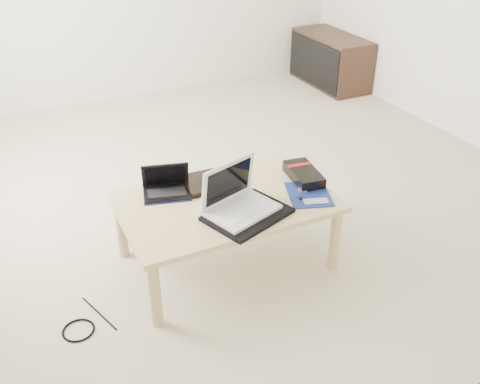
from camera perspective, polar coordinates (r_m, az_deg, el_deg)
name	(u,v)px	position (r m, az deg, el deg)	size (l,w,h in m)	color
ground	(232,184)	(3.73, -0.88, 0.87)	(4.00, 4.00, 0.00)	beige
coffee_table	(226,208)	(2.81, -1.52, -1.67)	(1.10, 0.70, 0.40)	tan
media_cabinet	(330,60)	(5.62, 9.56, 13.69)	(0.41, 0.90, 0.50)	#3A2417
book	(209,182)	(2.92, -3.32, 1.11)	(0.29, 0.24, 0.03)	black
netbook	(166,187)	(2.85, -7.85, 0.50)	(0.28, 0.24, 0.17)	black
tablet	(226,189)	(2.87, -1.45, 0.31)	(0.28, 0.24, 0.01)	black
remote	(244,194)	(2.81, 0.38, -0.22)	(0.10, 0.25, 0.02)	silver
neoprene_sleeve	(248,215)	(2.65, 0.81, -2.42)	(0.40, 0.29, 0.02)	black
white_laptop	(238,200)	(2.64, -0.25, -0.91)	(0.40, 0.33, 0.24)	silver
motherboard	(309,194)	(2.85, 7.37, -0.23)	(0.29, 0.33, 0.01)	#0C1A52
gpu_box	(304,174)	(2.98, 6.80, 1.88)	(0.18, 0.30, 0.06)	black
cable_coil	(214,205)	(2.73, -2.82, -1.45)	(0.09, 0.09, 0.01)	black
floor_cable_coil	(78,330)	(2.72, -16.85, -13.94)	(0.15, 0.15, 0.01)	black
floor_cable_trail	(99,313)	(2.78, -14.77, -12.42)	(0.01, 0.01, 0.31)	black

